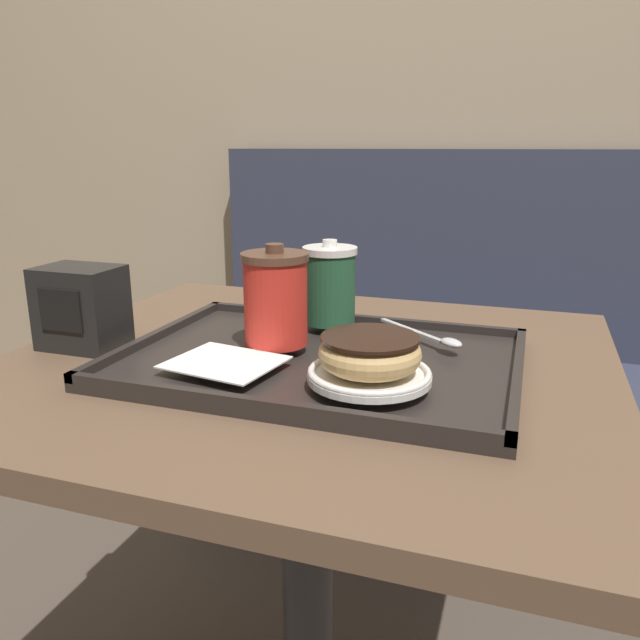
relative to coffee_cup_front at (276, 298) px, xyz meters
name	(u,v)px	position (x,y,z in m)	size (l,w,h in m)	color
wall_behind	(440,75)	(0.04, 1.12, 0.39)	(8.00, 0.05, 2.40)	tan
booth_bench	(446,403)	(0.13, 0.89, -0.50)	(1.40, 0.44, 1.00)	#33384C
cafe_table	(307,474)	(0.04, 0.02, -0.27)	(0.82, 0.76, 0.72)	brown
serving_tray	(320,361)	(0.06, 0.00, -0.08)	(0.52, 0.37, 0.02)	#282321
napkin_paper	(225,362)	(-0.03, -0.09, -0.06)	(0.15, 0.13, 0.00)	white
coffee_cup_front	(276,298)	(0.00, 0.00, 0.00)	(0.09, 0.09, 0.14)	red
coffee_cup_rear	(332,285)	(0.04, 0.12, 0.00)	(0.08, 0.08, 0.13)	#235638
plate_with_chocolate_donut	(369,374)	(0.15, -0.09, -0.06)	(0.14, 0.14, 0.01)	white
donut_chocolate_glazed	(370,352)	(0.15, -0.09, -0.03)	(0.12, 0.12, 0.04)	#DBB270
spoon	(437,338)	(0.21, 0.08, -0.06)	(0.14, 0.12, 0.01)	silver
napkin_dispenser	(81,307)	(-0.29, -0.04, -0.03)	(0.11, 0.09, 0.12)	black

